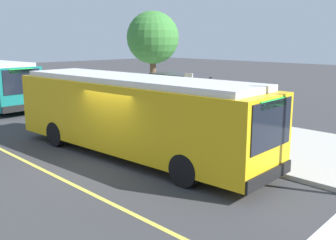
{
  "coord_description": "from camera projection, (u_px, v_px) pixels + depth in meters",
  "views": [
    {
      "loc": [
        10.79,
        -7.91,
        4.24
      ],
      "look_at": [
        0.82,
        1.79,
        1.4
      ],
      "focal_mm": 42.08,
      "sensor_mm": 36.0,
      "label": 1
    }
  ],
  "objects": [
    {
      "name": "lane_stripe_center",
      "position": [
        59.0,
        178.0,
        12.33
      ],
      "size": [
        36.0,
        0.14,
        0.01
      ],
      "primitive_type": "cube",
      "color": "#E0D64C",
      "rests_on": "ground_plane"
    },
    {
      "name": "transit_bus_main",
      "position": [
        133.0,
        113.0,
        14.35
      ],
      "size": [
        11.27,
        3.29,
        2.95
      ],
      "color": "gold",
      "rests_on": "ground_plane"
    },
    {
      "name": "ground_plane",
      "position": [
        115.0,
        163.0,
        13.83
      ],
      "size": [
        120.0,
        120.0,
        0.0
      ],
      "primitive_type": "plane",
      "color": "#38383A"
    },
    {
      "name": "bus_shelter",
      "position": [
        180.0,
        88.0,
        19.33
      ],
      "size": [
        2.9,
        1.6,
        2.48
      ],
      "color": "#333338",
      "rests_on": "sidewalk_curb"
    },
    {
      "name": "route_sign_post",
      "position": [
        189.0,
        97.0,
        16.0
      ],
      "size": [
        0.44,
        0.08,
        2.8
      ],
      "color": "#333338",
      "rests_on": "sidewalk_curb"
    },
    {
      "name": "street_tree_near_shelter",
      "position": [
        153.0,
        38.0,
        23.36
      ],
      "size": [
        3.11,
        3.11,
        5.78
      ],
      "color": "brown",
      "rests_on": "sidewalk_curb"
    },
    {
      "name": "waiting_bench",
      "position": [
        183.0,
        114.0,
        19.36
      ],
      "size": [
        1.6,
        0.48,
        0.95
      ],
      "color": "brown",
      "rests_on": "sidewalk_curb"
    },
    {
      "name": "sidewalk_curb",
      "position": [
        222.0,
        133.0,
        17.92
      ],
      "size": [
        44.0,
        6.4,
        0.15
      ],
      "primitive_type": "cube",
      "color": "#B7B2A8",
      "rests_on": "ground_plane"
    }
  ]
}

